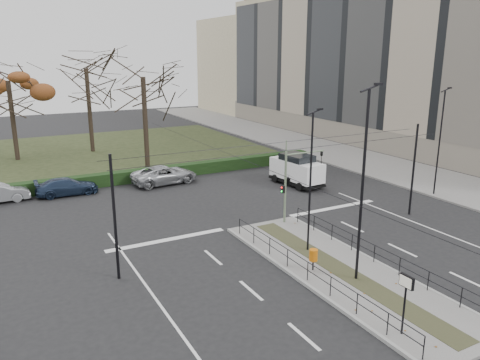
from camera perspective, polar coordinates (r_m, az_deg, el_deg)
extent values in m
plane|color=black|center=(25.34, 8.45, -8.88)|extent=(140.00, 140.00, 0.00)
cube|color=slate|center=(23.56, 12.14, -10.81)|extent=(4.40, 15.00, 0.14)
cube|color=slate|center=(52.59, 9.95, 3.75)|extent=(8.00, 90.00, 0.14)
cube|color=black|center=(52.05, -18.85, 3.02)|extent=(38.00, 26.00, 0.10)
cube|color=black|center=(39.11, -15.47, 0.15)|extent=(38.00, 1.00, 1.00)
cube|color=tan|center=(59.77, 16.92, 13.31)|extent=(12.00, 52.00, 18.00)
cube|color=#202429|center=(55.66, 12.43, 14.44)|extent=(0.10, 50.96, 14.76)
cylinder|color=black|center=(17.98, 21.49, -18.52)|extent=(0.04, 0.04, 0.90)
cylinder|color=black|center=(27.21, -0.05, -5.65)|extent=(0.04, 0.04, 0.90)
cylinder|color=black|center=(29.25, 7.06, -4.25)|extent=(0.04, 0.04, 0.90)
cylinder|color=black|center=(21.90, 8.29, -9.88)|extent=(0.04, 13.20, 0.04)
cylinder|color=black|center=(24.40, 16.13, -7.66)|extent=(0.04, 13.20, 0.04)
cylinder|color=black|center=(22.11, -15.04, -4.53)|extent=(0.14, 0.14, 6.00)
cylinder|color=black|center=(32.10, 20.38, 1.13)|extent=(0.14, 0.14, 6.00)
cylinder|color=black|center=(24.45, 7.55, 3.82)|extent=(20.00, 0.02, 0.02)
cylinder|color=black|center=(26.06, 4.98, 4.59)|extent=(20.00, 0.02, 0.02)
cylinder|color=black|center=(20.14, 4.41, 0.88)|extent=(0.02, 34.00, 0.02)
cylinder|color=black|center=(24.56, 18.32, 2.75)|extent=(0.02, 34.00, 0.02)
cylinder|color=slate|center=(28.58, 5.54, -0.77)|extent=(0.14, 0.14, 4.61)
cylinder|color=slate|center=(28.92, 7.98, 3.32)|extent=(2.84, 0.09, 0.09)
imported|color=black|center=(29.75, 9.89, 2.70)|extent=(0.15, 0.18, 0.80)
imported|color=black|center=(28.59, 5.89, -0.03)|extent=(0.62, 1.80, 0.71)
cube|color=black|center=(28.55, 5.27, -1.15)|extent=(0.20, 0.14, 0.44)
sphere|color=#FF0C0C|center=(28.46, 5.12, -0.92)|extent=(0.10, 0.10, 0.10)
sphere|color=#0CE533|center=(28.53, 5.11, -1.38)|extent=(0.10, 0.10, 0.10)
cylinder|color=black|center=(23.18, 8.89, -10.19)|extent=(0.08, 0.08, 0.51)
cylinder|color=#CA620B|center=(22.97, 8.94, -9.03)|extent=(0.41, 0.41, 0.57)
cylinder|color=black|center=(18.79, 19.38, -14.35)|extent=(0.08, 0.08, 2.25)
cube|color=black|center=(18.32, 19.66, -11.57)|extent=(0.11, 0.62, 0.47)
cube|color=silver|center=(18.28, 19.52, -11.63)|extent=(0.02, 0.54, 0.39)
cylinder|color=black|center=(21.29, 14.68, -1.04)|extent=(0.13, 0.13, 8.71)
cube|color=black|center=(20.87, 16.53, 11.15)|extent=(0.38, 0.15, 0.11)
cylinder|color=black|center=(24.23, 8.56, -0.47)|extent=(0.11, 0.11, 7.31)
cube|color=black|center=(23.76, 9.72, 8.51)|extent=(0.32, 0.13, 0.09)
cylinder|color=black|center=(36.95, 23.13, 4.12)|extent=(0.11, 0.11, 7.63)
cube|color=black|center=(36.83, 24.19, 10.21)|extent=(0.33, 0.13, 0.10)
imported|color=#1D2C45|center=(37.29, -20.36, -0.75)|extent=(4.51, 1.92, 1.30)
imported|color=#9C9FA3|center=(38.49, -9.18, 0.64)|extent=(5.51, 2.91, 1.48)
cube|color=white|center=(37.81, 6.92, 1.26)|extent=(2.40, 4.81, 1.50)
cube|color=black|center=(37.60, 6.96, 2.60)|extent=(2.04, 2.72, 0.70)
cube|color=black|center=(38.04, 6.88, -0.13)|extent=(2.45, 4.90, 0.18)
cylinder|color=black|center=(37.59, 9.52, -0.37)|extent=(0.29, 0.68, 0.66)
cylinder|color=black|center=(36.31, 7.29, -0.83)|extent=(0.29, 0.68, 0.66)
cylinder|color=black|center=(39.77, 6.50, 0.60)|extent=(0.29, 0.68, 0.66)
cylinder|color=black|center=(38.57, 4.30, 0.20)|extent=(0.29, 0.68, 0.66)
cylinder|color=black|center=(50.80, -25.94, 6.49)|extent=(0.44, 0.44, 7.67)
ellipsoid|color=#5C2B15|center=(50.47, -26.44, 10.79)|extent=(8.78, 8.78, 4.82)
cylinder|color=black|center=(52.26, -17.87, 8.05)|extent=(0.44, 0.44, 8.69)
cylinder|color=black|center=(43.44, -11.46, 6.83)|extent=(0.44, 0.44, 8.18)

